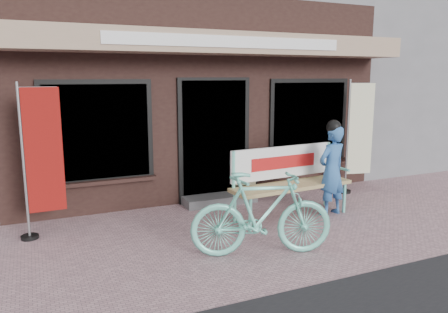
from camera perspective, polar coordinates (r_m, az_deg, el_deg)
name	(u,v)px	position (r m, az deg, el deg)	size (l,w,h in m)	color
ground	(269,236)	(6.31, 5.87, -10.23)	(70.00, 70.00, 0.00)	#AD848C
storefront	(164,42)	(10.52, -7.84, 14.56)	(7.00, 6.77, 6.00)	black
neighbor_right_near	(415,58)	(15.63, 23.71, 11.73)	(10.00, 7.00, 5.60)	slate
bench	(288,176)	(7.06, 8.35, -2.51)	(2.08, 0.68, 1.11)	#72DEC6
person	(332,169)	(7.20, 13.90, -1.56)	(0.59, 0.45, 1.55)	#3064A7
bicycle	(262,214)	(5.49, 4.97, -7.48)	(0.50, 1.79, 1.07)	#72DEC6
nobori_red	(41,159)	(6.45, -22.81, -0.29)	(0.63, 0.24, 2.15)	gray
nobori_cream	(358,135)	(8.69, 17.10, 2.70)	(0.64, 0.28, 2.17)	gray
menu_stand	(245,174)	(7.97, 2.79, -2.35)	(0.45, 0.20, 0.89)	black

